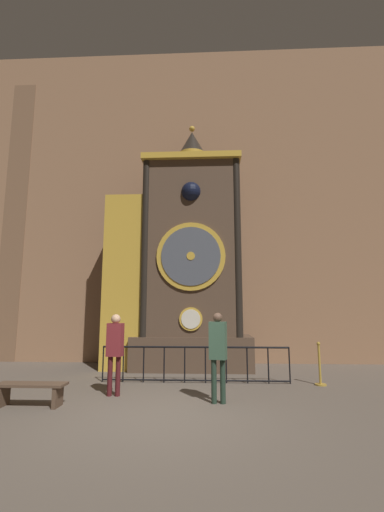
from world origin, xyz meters
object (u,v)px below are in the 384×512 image
Objects in this scene: visitor_far at (218,348)px; visitor_near at (115,346)px; clock_tower at (179,263)px; visitor_bench at (31,390)px; stanchion_post at (320,371)px.

visitor_near is at bearing -177.75° from visitor_far.
visitor_far is at bearing -73.63° from clock_tower.
clock_tower is 4.75m from visitor_far.
stanchion_post is at bearing 19.43° from visitor_bench.
visitor_near is at bearing -164.95° from stanchion_post.
visitor_bench is (-2.52, -4.38, -3.10)m from clock_tower.
visitor_near is 0.98× the size of visitor_far.
clock_tower reaches higher than visitor_bench.
visitor_far reaches higher than visitor_bench.
visitor_far is (1.17, -3.98, -2.33)m from clock_tower.
stanchion_post is (4.89, 1.31, -0.72)m from visitor_near.
clock_tower is at bearing 150.13° from stanchion_post.
stanchion_post is at bearing 49.47° from visitor_far.
clock_tower is at bearing 120.93° from visitor_far.
stanchion_post is 6.66m from visitor_bench.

